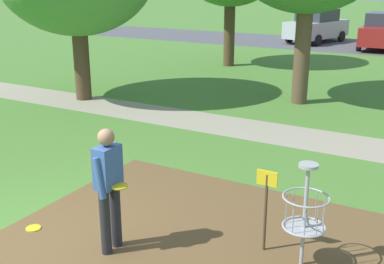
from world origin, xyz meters
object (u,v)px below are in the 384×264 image
object	(u,v)px
player_foreground_watching	(109,184)
frisbee_far_right	(113,165)
frisbee_mid_grass	(33,228)
parked_car_leftmost	(317,26)
parked_car_center_left	(383,31)
disc_golf_basket	(301,210)

from	to	relation	value
player_foreground_watching	frisbee_far_right	xyz separation A→B (m)	(-1.91, 2.43, -0.96)
player_foreground_watching	frisbee_mid_grass	xyz separation A→B (m)	(-1.36, -0.14, -0.96)
frisbee_mid_grass	parked_car_leftmost	bearing A→B (deg)	95.99
player_foreground_watching	parked_car_leftmost	xyz separation A→B (m)	(-3.80, 23.14, -0.05)
frisbee_far_right	parked_car_leftmost	bearing A→B (deg)	95.22
frisbee_far_right	parked_car_center_left	world-z (taller)	parked_car_center_left
player_foreground_watching	frisbee_far_right	world-z (taller)	player_foreground_watching
frisbee_far_right	parked_car_leftmost	world-z (taller)	parked_car_leftmost
disc_golf_basket	player_foreground_watching	distance (m)	2.46
disc_golf_basket	parked_car_center_left	bearing A→B (deg)	96.34
parked_car_leftmost	parked_car_center_left	world-z (taller)	same
frisbee_far_right	parked_car_center_left	xyz separation A→B (m)	(1.83, 19.68, 0.91)
player_foreground_watching	parked_car_leftmost	world-z (taller)	parked_car_leftmost
parked_car_leftmost	frisbee_mid_grass	bearing A→B (deg)	-84.01
disc_golf_basket	parked_car_center_left	distance (m)	21.33
disc_golf_basket	player_foreground_watching	world-z (taller)	player_foreground_watching
disc_golf_basket	parked_car_center_left	size ratio (longest dim) A/B	0.33
parked_car_leftmost	parked_car_center_left	bearing A→B (deg)	-15.48
frisbee_far_right	parked_car_center_left	size ratio (longest dim) A/B	0.05
player_foreground_watching	frisbee_mid_grass	bearing A→B (deg)	-174.27
disc_golf_basket	frisbee_mid_grass	distance (m)	3.86
disc_golf_basket	frisbee_mid_grass	world-z (taller)	disc_golf_basket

